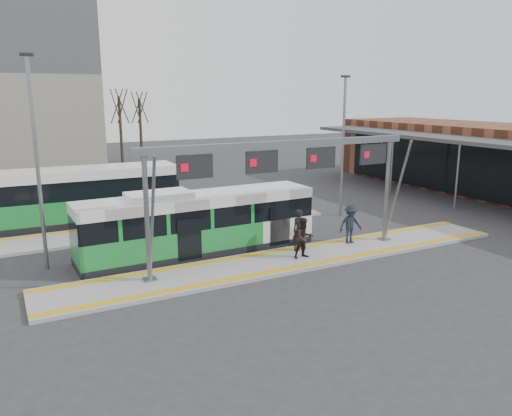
{
  "coord_description": "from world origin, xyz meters",
  "views": [
    {
      "loc": [
        -11.41,
        -18.0,
        7.29
      ],
      "look_at": [
        -0.36,
        3.0,
        1.85
      ],
      "focal_mm": 35.0,
      "sensor_mm": 36.0,
      "label": 1
    }
  ],
  "objects_px": {
    "hero_bus": "(198,224)",
    "passenger_a": "(299,230)",
    "gantry": "(286,165)",
    "passenger_b": "(304,238)",
    "passenger_c": "(351,224)"
  },
  "relations": [
    {
      "from": "gantry",
      "to": "passenger_a",
      "type": "relative_size",
      "value": 6.65
    },
    {
      "from": "hero_bus",
      "to": "passenger_a",
      "type": "bearing_deg",
      "value": -31.0
    },
    {
      "from": "passenger_c",
      "to": "passenger_a",
      "type": "bearing_deg",
      "value": -176.66
    },
    {
      "from": "passenger_a",
      "to": "passenger_b",
      "type": "xyz_separation_m",
      "value": [
        -0.38,
        -0.97,
        -0.06
      ]
    },
    {
      "from": "gantry",
      "to": "hero_bus",
      "type": "xyz_separation_m",
      "value": [
        -3.01,
        2.85,
        -2.9
      ]
    },
    {
      "from": "hero_bus",
      "to": "passenger_c",
      "type": "xyz_separation_m",
      "value": [
        6.95,
        -2.47,
        -0.31
      ]
    },
    {
      "from": "passenger_b",
      "to": "passenger_c",
      "type": "xyz_separation_m",
      "value": [
        3.25,
        0.84,
        0.03
      ]
    },
    {
      "from": "gantry",
      "to": "passenger_b",
      "type": "distance_m",
      "value": 3.34
    },
    {
      "from": "gantry",
      "to": "hero_bus",
      "type": "distance_m",
      "value": 5.05
    },
    {
      "from": "hero_bus",
      "to": "gantry",
      "type": "bearing_deg",
      "value": -44.57
    },
    {
      "from": "gantry",
      "to": "passenger_c",
      "type": "distance_m",
      "value": 5.1
    },
    {
      "from": "passenger_a",
      "to": "passenger_b",
      "type": "distance_m",
      "value": 1.04
    },
    {
      "from": "passenger_b",
      "to": "passenger_c",
      "type": "bearing_deg",
      "value": 15.42
    },
    {
      "from": "gantry",
      "to": "passenger_a",
      "type": "bearing_deg",
      "value": 24.81
    },
    {
      "from": "passenger_a",
      "to": "passenger_b",
      "type": "bearing_deg",
      "value": -107.55
    }
  ]
}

